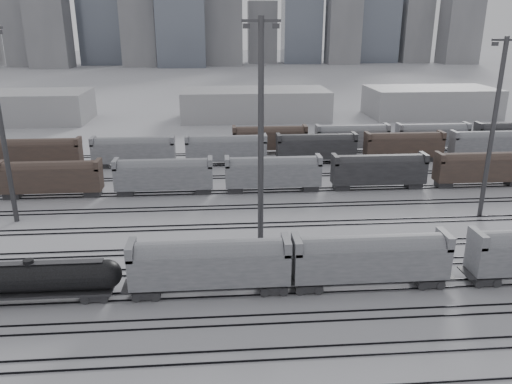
{
  "coord_description": "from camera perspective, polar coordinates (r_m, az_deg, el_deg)",
  "views": [
    {
      "loc": [
        -0.64,
        -42.67,
        25.52
      ],
      "look_at": [
        4.35,
        20.07,
        4.0
      ],
      "focal_mm": 35.0,
      "sensor_mm": 36.0,
      "label": 1
    }
  ],
  "objects": [
    {
      "name": "ground",
      "position": [
        49.72,
        -3.24,
        -12.04
      ],
      "size": [
        900.0,
        900.0,
        0.0
      ],
      "primitive_type": "plane",
      "color": "silver",
      "rests_on": "ground"
    },
    {
      "name": "tracks",
      "position": [
        65.33,
        -3.64,
        -4.08
      ],
      "size": [
        220.0,
        71.5,
        0.16
      ],
      "color": "black",
      "rests_on": "ground"
    },
    {
      "name": "tank_car_b",
      "position": [
        52.56,
        -24.31,
        -9.0
      ],
      "size": [
        17.03,
        2.84,
        4.21
      ],
      "color": "black",
      "rests_on": "ground"
    },
    {
      "name": "hopper_car_a",
      "position": [
        48.94,
        -5.28,
        -8.03
      ],
      "size": [
        15.57,
        3.09,
        5.57
      ],
      "color": "black",
      "rests_on": "ground"
    },
    {
      "name": "hopper_car_b",
      "position": [
        51.14,
        12.95,
        -7.21
      ],
      "size": [
        15.59,
        3.1,
        5.58
      ],
      "color": "black",
      "rests_on": "ground"
    },
    {
      "name": "light_mast_b",
      "position": [
        71.38,
        -27.17,
        7.08
      ],
      "size": [
        4.06,
        0.65,
        25.36
      ],
      "color": "#3B3B3E",
      "rests_on": "ground"
    },
    {
      "name": "light_mast_c",
      "position": [
        56.57,
        0.56,
        6.99
      ],
      "size": [
        4.18,
        0.67,
        26.15
      ],
      "color": "#3B3B3E",
      "rests_on": "ground"
    },
    {
      "name": "light_mast_d",
      "position": [
        72.79,
        25.5,
        6.88
      ],
      "size": [
        3.82,
        0.61,
        23.88
      ],
      "color": "#3B3B3E",
      "rests_on": "ground"
    },
    {
      "name": "bg_string_near",
      "position": [
        78.52,
        1.96,
        2.05
      ],
      "size": [
        151.0,
        3.0,
        5.6
      ],
      "color": "gray",
      "rests_on": "ground"
    },
    {
      "name": "bg_string_mid",
      "position": [
        95.31,
        6.89,
        4.95
      ],
      "size": [
        151.0,
        3.0,
        5.6
      ],
      "color": "black",
      "rests_on": "ground"
    },
    {
      "name": "bg_string_far",
      "position": [
        107.51,
        15.29,
        6.01
      ],
      "size": [
        66.0,
        3.0,
        5.6
      ],
      "color": "#4B392F",
      "rests_on": "ground"
    },
    {
      "name": "warehouse_mid",
      "position": [
        139.75,
        -0.13,
        10.02
      ],
      "size": [
        40.0,
        18.0,
        8.0
      ],
      "primitive_type": "cube",
      "color": "#9D9D9F",
      "rests_on": "ground"
    },
    {
      "name": "warehouse_right",
      "position": [
        151.96,
        19.31,
        9.7
      ],
      "size": [
        35.0,
        18.0,
        8.0
      ],
      "primitive_type": "cube",
      "color": "#9D9D9F",
      "rests_on": "ground"
    },
    {
      "name": "skyline",
      "position": [
        323.0,
        -2.68,
        20.49
      ],
      "size": [
        316.0,
        22.4,
        95.0
      ],
      "color": "gray",
      "rests_on": "ground"
    }
  ]
}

